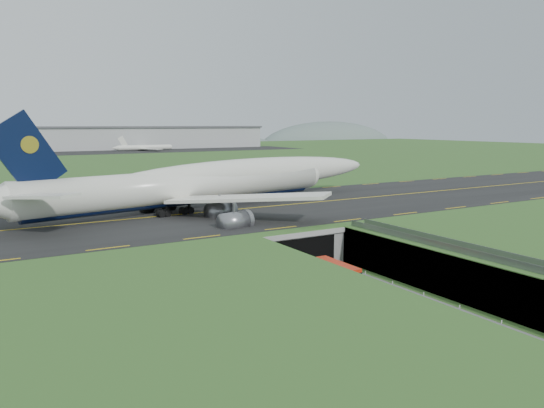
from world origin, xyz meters
TOP-DOWN VIEW (x-y plane):
  - ground at (0.00, 0.00)m, footprint 900.00×900.00m
  - airfield_deck at (0.00, 0.00)m, footprint 800.00×800.00m
  - trench_road at (0.00, -7.50)m, footprint 12.00×75.00m
  - taxiway at (0.00, 33.00)m, footprint 800.00×44.00m
  - tunnel_portal at (0.00, 16.71)m, footprint 17.00×22.30m
  - guideway at (11.00, -19.11)m, footprint 3.00×53.00m
  - jumbo_jet at (-1.79, 37.99)m, footprint 92.44×59.08m
  - shuttle_tram at (-2.29, -2.79)m, footprint 3.55×8.81m
  - cargo_terminal at (-0.15, 299.41)m, footprint 320.00×67.00m
  - distant_hills at (64.38, 430.00)m, footprint 700.00×91.00m

SIDE VIEW (x-z plane):
  - distant_hills at x=64.38m, z-range -34.00..26.00m
  - ground at x=0.00m, z-range 0.00..0.00m
  - trench_road at x=0.00m, z-range 0.00..0.20m
  - shuttle_tram at x=-2.29m, z-range 0.16..3.70m
  - airfield_deck at x=0.00m, z-range 0.00..6.00m
  - tunnel_portal at x=0.00m, z-range 0.33..6.33m
  - guideway at x=11.00m, z-range 1.80..8.85m
  - taxiway at x=0.00m, z-range 6.00..6.18m
  - jumbo_jet at x=-1.79m, z-range 1.39..21.33m
  - cargo_terminal at x=-0.15m, z-range 6.16..21.76m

